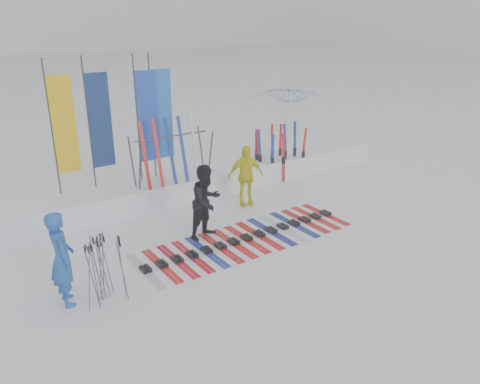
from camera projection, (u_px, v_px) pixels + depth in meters
ground at (277, 264)px, 9.33m from camera, size 120.00×120.00×0.00m
snow_bank at (172, 185)px, 12.76m from camera, size 14.00×1.60×0.60m
person_blue at (62, 259)px, 7.80m from camera, size 0.43×0.63×1.69m
person_black at (206, 201)px, 10.24m from camera, size 0.95×0.82×1.67m
person_yellow at (246, 176)px, 11.99m from camera, size 1.01×0.62×1.60m
tent_canopy at (290, 122)px, 15.91m from camera, size 3.48×3.52×2.48m
ski_row at (247, 238)px, 10.35m from camera, size 4.99×1.68×0.07m
pole_cluster at (103, 270)px, 7.95m from camera, size 0.70×0.51×1.25m
feather_flags at (119, 119)px, 11.54m from camera, size 3.03×0.25×3.20m
ski_rack at (172, 151)px, 12.01m from camera, size 2.04×0.80×1.23m
upright_skis at (275, 153)px, 14.01m from camera, size 1.46×0.89×1.69m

